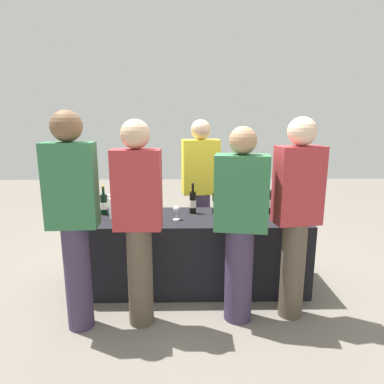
{
  "coord_description": "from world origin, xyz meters",
  "views": [
    {
      "loc": [
        -0.06,
        -3.2,
        1.69
      ],
      "look_at": [
        0.0,
        0.0,
        0.97
      ],
      "focal_mm": 31.68,
      "sensor_mm": 36.0,
      "label": 1
    }
  ],
  "objects_px": {
    "wine_bottle_2": "(216,203)",
    "wine_glass_1": "(176,210)",
    "server_pouring": "(200,187)",
    "guest_0": "(73,214)",
    "ice_bucket": "(121,207)",
    "wine_glass_0": "(120,210)",
    "wine_bottle_1": "(193,202)",
    "menu_board": "(111,223)",
    "guest_3": "(297,211)",
    "wine_bottle_0": "(104,204)",
    "wine_glass_2": "(245,210)",
    "guest_1": "(138,217)",
    "guest_2": "(240,221)",
    "wine_bottle_3": "(268,201)"
  },
  "relations": [
    {
      "from": "wine_bottle_2",
      "to": "wine_glass_1",
      "type": "xyz_separation_m",
      "value": [
        -0.4,
        -0.22,
        -0.01
      ]
    },
    {
      "from": "server_pouring",
      "to": "guest_0",
      "type": "height_order",
      "value": "guest_0"
    },
    {
      "from": "wine_glass_1",
      "to": "ice_bucket",
      "type": "relative_size",
      "value": 0.59
    },
    {
      "from": "ice_bucket",
      "to": "wine_bottle_2",
      "type": "bearing_deg",
      "value": 7.6
    },
    {
      "from": "wine_glass_0",
      "to": "server_pouring",
      "type": "bearing_deg",
      "value": 41.12
    },
    {
      "from": "wine_bottle_1",
      "to": "menu_board",
      "type": "relative_size",
      "value": 0.43
    },
    {
      "from": "wine_glass_1",
      "to": "menu_board",
      "type": "height_order",
      "value": "wine_glass_1"
    },
    {
      "from": "guest_3",
      "to": "menu_board",
      "type": "xyz_separation_m",
      "value": [
        -1.87,
        1.52,
        -0.57
      ]
    },
    {
      "from": "wine_bottle_0",
      "to": "wine_glass_2",
      "type": "distance_m",
      "value": 1.4
    },
    {
      "from": "wine_glass_1",
      "to": "menu_board",
      "type": "bearing_deg",
      "value": 129.88
    },
    {
      "from": "wine_bottle_1",
      "to": "wine_glass_0",
      "type": "distance_m",
      "value": 0.73
    },
    {
      "from": "wine_glass_1",
      "to": "guest_3",
      "type": "distance_m",
      "value": 1.11
    },
    {
      "from": "wine_bottle_1",
      "to": "wine_glass_0",
      "type": "height_order",
      "value": "wine_bottle_1"
    },
    {
      "from": "ice_bucket",
      "to": "guest_3",
      "type": "distance_m",
      "value": 1.64
    },
    {
      "from": "wine_glass_1",
      "to": "server_pouring",
      "type": "height_order",
      "value": "server_pouring"
    },
    {
      "from": "wine_glass_2",
      "to": "menu_board",
      "type": "xyz_separation_m",
      "value": [
        -1.53,
        1.07,
        -0.46
      ]
    },
    {
      "from": "guest_1",
      "to": "guest_2",
      "type": "bearing_deg",
      "value": 4.34
    },
    {
      "from": "ice_bucket",
      "to": "wine_bottle_0",
      "type": "bearing_deg",
      "value": 152.42
    },
    {
      "from": "wine_glass_0",
      "to": "guest_1",
      "type": "xyz_separation_m",
      "value": [
        0.25,
        -0.58,
        0.11
      ]
    },
    {
      "from": "wine_glass_2",
      "to": "menu_board",
      "type": "bearing_deg",
      "value": 145.01
    },
    {
      "from": "wine_bottle_0",
      "to": "wine_glass_1",
      "type": "relative_size",
      "value": 2.17
    },
    {
      "from": "wine_bottle_3",
      "to": "server_pouring",
      "type": "bearing_deg",
      "value": 142.16
    },
    {
      "from": "guest_2",
      "to": "menu_board",
      "type": "height_order",
      "value": "guest_2"
    },
    {
      "from": "wine_bottle_1",
      "to": "guest_3",
      "type": "xyz_separation_m",
      "value": [
        0.83,
        -0.7,
        0.1
      ]
    },
    {
      "from": "server_pouring",
      "to": "wine_bottle_1",
      "type": "bearing_deg",
      "value": 71.11
    },
    {
      "from": "wine_bottle_2",
      "to": "ice_bucket",
      "type": "bearing_deg",
      "value": -172.4
    },
    {
      "from": "wine_bottle_1",
      "to": "server_pouring",
      "type": "height_order",
      "value": "server_pouring"
    },
    {
      "from": "wine_bottle_0",
      "to": "ice_bucket",
      "type": "xyz_separation_m",
      "value": [
        0.19,
        -0.1,
        -0.01
      ]
    },
    {
      "from": "guest_2",
      "to": "wine_bottle_0",
      "type": "bearing_deg",
      "value": 159.93
    },
    {
      "from": "wine_glass_2",
      "to": "guest_3",
      "type": "height_order",
      "value": "guest_3"
    },
    {
      "from": "wine_bottle_2",
      "to": "server_pouring",
      "type": "relative_size",
      "value": 0.18
    },
    {
      "from": "guest_2",
      "to": "guest_3",
      "type": "bearing_deg",
      "value": 14.15
    },
    {
      "from": "wine_glass_2",
      "to": "wine_glass_0",
      "type": "bearing_deg",
      "value": 177.76
    },
    {
      "from": "guest_1",
      "to": "guest_3",
      "type": "xyz_separation_m",
      "value": [
        1.28,
        0.08,
        0.01
      ]
    },
    {
      "from": "wine_bottle_0",
      "to": "menu_board",
      "type": "xyz_separation_m",
      "value": [
        -0.14,
        0.85,
        -0.47
      ]
    },
    {
      "from": "guest_3",
      "to": "guest_2",
      "type": "bearing_deg",
      "value": 175.86
    },
    {
      "from": "wine_bottle_0",
      "to": "wine_glass_1",
      "type": "distance_m",
      "value": 0.76
    },
    {
      "from": "wine_glass_0",
      "to": "wine_bottle_2",
      "type": "bearing_deg",
      "value": 11.93
    },
    {
      "from": "wine_bottle_3",
      "to": "guest_0",
      "type": "distance_m",
      "value": 1.88
    },
    {
      "from": "server_pouring",
      "to": "ice_bucket",
      "type": "bearing_deg",
      "value": 30.33
    },
    {
      "from": "server_pouring",
      "to": "wine_glass_2",
      "type": "bearing_deg",
      "value": 110.34
    },
    {
      "from": "wine_bottle_1",
      "to": "guest_0",
      "type": "distance_m",
      "value": 1.25
    },
    {
      "from": "wine_bottle_0",
      "to": "wine_bottle_1",
      "type": "relative_size",
      "value": 0.95
    },
    {
      "from": "guest_1",
      "to": "wine_bottle_1",
      "type": "bearing_deg",
      "value": 61.59
    },
    {
      "from": "wine_glass_1",
      "to": "guest_3",
      "type": "xyz_separation_m",
      "value": [
        0.99,
        -0.47,
        0.11
      ]
    },
    {
      "from": "wine_bottle_3",
      "to": "guest_2",
      "type": "height_order",
      "value": "guest_2"
    },
    {
      "from": "wine_glass_0",
      "to": "server_pouring",
      "type": "relative_size",
      "value": 0.08
    },
    {
      "from": "wine_bottle_3",
      "to": "server_pouring",
      "type": "xyz_separation_m",
      "value": [
        -0.66,
        0.51,
        0.05
      ]
    },
    {
      "from": "wine_glass_2",
      "to": "menu_board",
      "type": "distance_m",
      "value": 1.92
    },
    {
      "from": "server_pouring",
      "to": "guest_1",
      "type": "distance_m",
      "value": 1.39
    }
  ]
}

